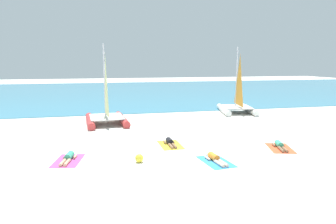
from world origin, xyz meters
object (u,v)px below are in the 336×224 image
sunbather_leftmost (68,157)px  sunbather_rightmost (280,145)px  towel_rightmost (280,148)px  sailboat_red (106,112)px  sunbather_center_left (170,142)px  sailboat_white (237,103)px  towel_leftmost (68,161)px  towel_center_left (170,145)px  towel_center_right (216,162)px  beach_ball (139,158)px  sunbather_center_right (215,158)px

sunbather_leftmost → sunbather_rightmost: bearing=8.1°
sunbather_leftmost → towel_rightmost: bearing=7.7°
sailboat_red → sunbather_center_left: 7.05m
sailboat_white → sunbather_center_left: (-8.00, -8.58, -0.70)m
towel_leftmost → towel_center_left: size_ratio=1.00×
towel_leftmost → towel_center_right: size_ratio=1.00×
sunbather_leftmost → towel_leftmost: bearing=-90.0°
sailboat_white → towel_rightmost: 10.91m
beach_ball → sunbather_center_left: bearing=50.9°
sunbather_center_left → sailboat_red: bearing=116.1°
towel_center_left → sailboat_white: bearing=47.2°
sunbather_leftmost → sailboat_white: bearing=48.2°
sailboat_white → sunbather_center_right: 13.47m
sailboat_white → sunbather_rightmost: sailboat_white is taller
sailboat_red → towel_leftmost: (-1.94, -7.81, -0.82)m
sunbather_rightmost → beach_ball: (-7.23, -0.56, 0.05)m
sailboat_red → towel_rightmost: size_ratio=2.93×
sailboat_red → sunbather_leftmost: bearing=-107.5°
sailboat_white → towel_center_left: sailboat_white is taller
sunbather_center_left → sunbather_rightmost: bearing=-19.3°
towel_center_left → sunbather_rightmost: 5.56m
sailboat_white → sunbather_rightmost: size_ratio=3.61×
towel_center_left → beach_ball: 3.09m
towel_leftmost → towel_rightmost: 10.25m
towel_center_left → towel_rightmost: bearing=-19.6°
sunbather_leftmost → towel_center_left: size_ratio=0.82×
towel_leftmost → beach_ball: bearing=-17.0°
towel_center_left → sunbather_center_right: size_ratio=1.21×
towel_center_right → sunbather_center_right: bearing=95.8°
towel_center_left → sailboat_red: bearing=115.6°
sailboat_red → sunbather_center_left: bearing=-67.6°
sailboat_red → towel_center_right: (4.34, -9.44, -0.82)m
sailboat_white → sunbather_center_left: 11.75m
sailboat_red → beach_ball: sailboat_red is taller
towel_leftmost → towel_rightmost: size_ratio=1.00×
sailboat_red → towel_rightmost: sailboat_red is taller
towel_center_right → sunbather_rightmost: (3.97, 1.26, 0.13)m
sunbather_leftmost → beach_ball: size_ratio=4.27×
towel_rightmost → sunbather_rightmost: 0.14m
sunbather_leftmost → sunbather_center_left: bearing=26.6°
sunbather_center_left → sunbather_center_right: same height
sunbather_leftmost → sunbather_rightmost: size_ratio=1.02×
towel_leftmost → towel_center_left: same height
sunbather_leftmost → towel_center_left: bearing=25.9°
sunbather_center_left → sunbather_rightmost: same height
sailboat_white → beach_ball: (-9.98, -11.01, -0.65)m
towel_leftmost → sunbather_center_right: size_ratio=1.21×
sailboat_red → towel_center_right: 10.42m
towel_rightmost → sunbather_center_left: bearing=159.7°
towel_leftmost → towel_center_left: (5.00, 1.44, 0.00)m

